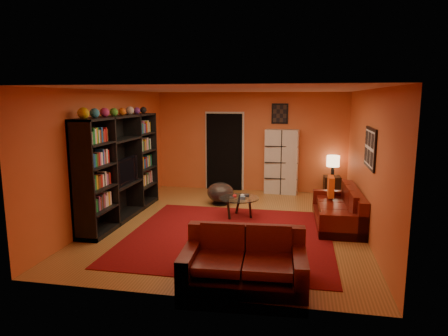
% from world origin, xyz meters
% --- Properties ---
extents(floor, '(6.00, 6.00, 0.00)m').
position_xyz_m(floor, '(0.00, 0.00, 0.00)').
color(floor, brown).
rests_on(floor, ground).
extents(ceiling, '(6.00, 6.00, 0.00)m').
position_xyz_m(ceiling, '(0.00, 0.00, 2.60)').
color(ceiling, white).
rests_on(ceiling, wall_back).
extents(wall_back, '(6.00, 0.00, 6.00)m').
position_xyz_m(wall_back, '(0.00, 3.00, 1.30)').
color(wall_back, '#CA592C').
rests_on(wall_back, floor).
extents(wall_front, '(6.00, 0.00, 6.00)m').
position_xyz_m(wall_front, '(0.00, -3.00, 1.30)').
color(wall_front, '#CA592C').
rests_on(wall_front, floor).
extents(wall_left, '(0.00, 6.00, 6.00)m').
position_xyz_m(wall_left, '(-2.50, 0.00, 1.30)').
color(wall_left, '#CA592C').
rests_on(wall_left, floor).
extents(wall_right, '(0.00, 6.00, 6.00)m').
position_xyz_m(wall_right, '(2.50, 0.00, 1.30)').
color(wall_right, '#CA592C').
rests_on(wall_right, floor).
extents(rug, '(3.60, 3.60, 0.01)m').
position_xyz_m(rug, '(0.10, -0.70, 0.01)').
color(rug, '#580A0D').
rests_on(rug, floor).
extents(doorway, '(0.95, 0.10, 2.04)m').
position_xyz_m(doorway, '(-0.70, 2.96, 1.02)').
color(doorway, black).
rests_on(doorway, floor).
extents(wall_art_right, '(0.03, 1.00, 0.70)m').
position_xyz_m(wall_art_right, '(2.48, -0.30, 1.60)').
color(wall_art_right, black).
rests_on(wall_art_right, wall_right).
extents(wall_art_back, '(0.42, 0.03, 0.52)m').
position_xyz_m(wall_art_back, '(0.75, 2.98, 2.05)').
color(wall_art_back, black).
rests_on(wall_art_back, wall_back).
extents(entertainment_unit, '(0.45, 3.00, 2.10)m').
position_xyz_m(entertainment_unit, '(-2.27, 0.00, 1.05)').
color(entertainment_unit, black).
rests_on(entertainment_unit, floor).
extents(tv, '(0.95, 0.12, 0.55)m').
position_xyz_m(tv, '(-2.23, -0.03, 0.99)').
color(tv, black).
rests_on(tv, entertainment_unit).
extents(sofa, '(0.89, 2.05, 0.85)m').
position_xyz_m(sofa, '(2.13, 0.40, 0.29)').
color(sofa, '#490D09').
rests_on(sofa, rug).
extents(loveseat, '(1.69, 1.08, 0.85)m').
position_xyz_m(loveseat, '(0.61, -2.41, 0.28)').
color(loveseat, '#490D09').
rests_on(loveseat, rug).
extents(throw_pillow, '(0.12, 0.42, 0.42)m').
position_xyz_m(throw_pillow, '(1.95, 0.94, 0.63)').
color(throw_pillow, orange).
rests_on(throw_pillow, sofa).
extents(coffee_table, '(0.82, 0.82, 0.41)m').
position_xyz_m(coffee_table, '(0.09, 0.46, 0.37)').
color(coffee_table, silver).
rests_on(coffee_table, floor).
extents(storage_cabinet, '(0.86, 0.43, 1.66)m').
position_xyz_m(storage_cabinet, '(0.83, 2.80, 0.83)').
color(storage_cabinet, beige).
rests_on(storage_cabinet, floor).
extents(bowl_chair, '(0.62, 0.62, 0.51)m').
position_xyz_m(bowl_chair, '(-0.49, 1.41, 0.27)').
color(bowl_chair, black).
rests_on(bowl_chair, floor).
extents(side_table, '(0.42, 0.42, 0.50)m').
position_xyz_m(side_table, '(2.11, 2.75, 0.25)').
color(side_table, black).
rests_on(side_table, floor).
extents(table_lamp, '(0.32, 0.32, 0.53)m').
position_xyz_m(table_lamp, '(2.11, 2.75, 0.88)').
color(table_lamp, black).
rests_on(table_lamp, side_table).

